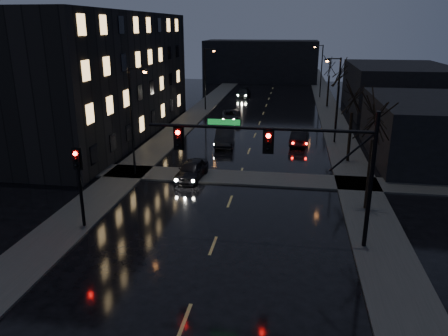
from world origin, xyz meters
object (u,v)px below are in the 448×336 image
at_px(oncoming_car_c, 231,116).
at_px(oncoming_car_a, 192,170).
at_px(oncoming_car_d, 243,93).
at_px(lead_car, 299,138).
at_px(oncoming_car_b, 225,137).

bearing_deg(oncoming_car_c, oncoming_car_a, -97.80).
height_order(oncoming_car_a, oncoming_car_d, oncoming_car_a).
distance_m(oncoming_car_c, oncoming_car_d, 18.35).
xyz_separation_m(oncoming_car_c, lead_car, (7.87, -9.54, 0.03)).
height_order(oncoming_car_b, oncoming_car_d, oncoming_car_b).
distance_m(oncoming_car_d, lead_car, 29.15).
xyz_separation_m(oncoming_car_c, oncoming_car_d, (-0.65, 18.34, 0.01)).
relative_size(oncoming_car_b, oncoming_car_d, 1.06).
relative_size(oncoming_car_c, lead_car, 1.13).
xyz_separation_m(oncoming_car_d, lead_car, (8.52, -27.88, 0.02)).
xyz_separation_m(oncoming_car_b, oncoming_car_d, (-1.60, 29.15, -0.13)).
relative_size(oncoming_car_c, oncoming_car_d, 1.03).
height_order(oncoming_car_d, lead_car, lead_car).
bearing_deg(oncoming_car_a, oncoming_car_c, 95.29).
distance_m(oncoming_car_b, oncoming_car_c, 10.85).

